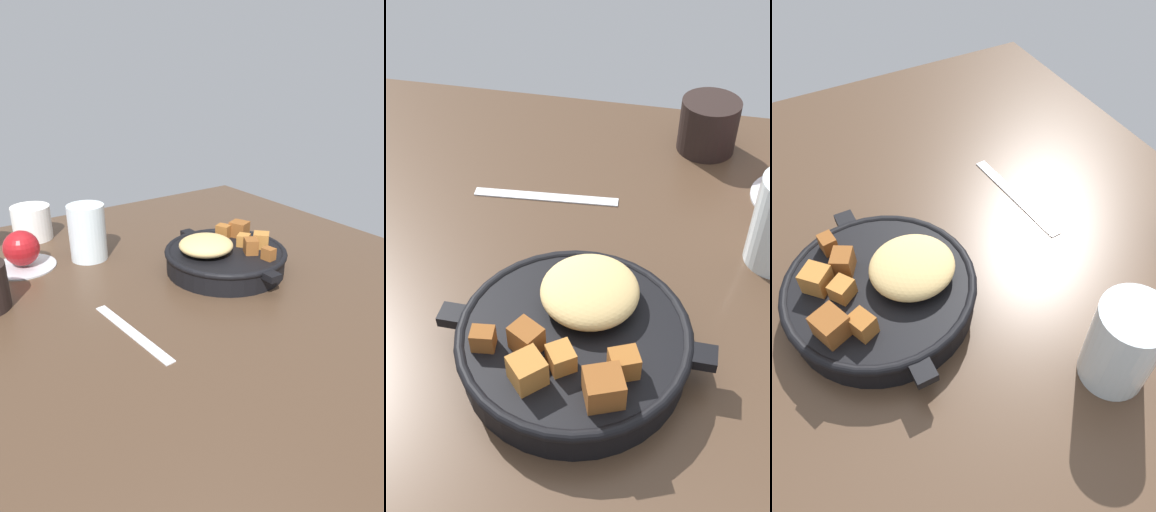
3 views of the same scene
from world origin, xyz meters
The scene contains 4 objects.
ground_plane centered at (0.00, 0.00, -1.20)cm, with size 103.92×92.94×2.40cm, color #473323.
cast_iron_skillet centered at (1.55, -5.57, 3.00)cm, with size 27.66×23.35×7.57cm.
butter_knife centered at (-7.84, 19.40, 0.18)cm, with size 19.43×1.60×0.36cm, color silver.
coffee_mug_dark centered at (12.37, 35.78, 3.86)cm, with size 8.43×8.43×7.71cm, color black.
Camera 2 is at (9.44, -41.88, 49.45)cm, focal length 41.88 mm.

